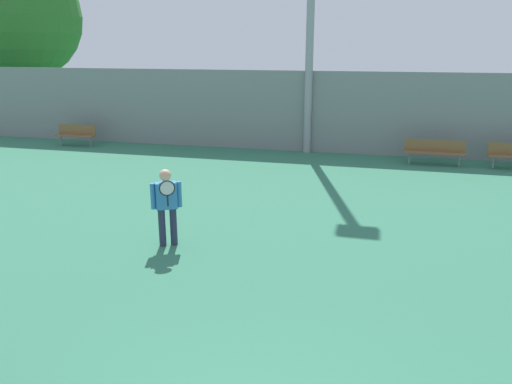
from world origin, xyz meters
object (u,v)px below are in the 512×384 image
object	(u,v)px
bench_courtside_near	(435,150)
tree_green_broad	(17,17)
tennis_player	(167,202)
bench_courtside_far	(76,133)

from	to	relation	value
bench_courtside_near	tree_green_broad	bearing A→B (deg)	162.48
tennis_player	tree_green_broad	xyz separation A→B (m)	(-15.48, 15.68, 4.51)
bench_courtside_near	tree_green_broad	world-z (taller)	tree_green_broad
tennis_player	bench_courtside_far	world-z (taller)	tennis_player
tennis_player	bench_courtside_near	world-z (taller)	tennis_player
tennis_player	bench_courtside_far	xyz separation A→B (m)	(-7.99, 8.94, -0.40)
bench_courtside_far	tree_green_broad	size ratio (longest dim) A/B	0.19
bench_courtside_near	bench_courtside_far	size ratio (longest dim) A/B	1.19
tennis_player	bench_courtside_near	size ratio (longest dim) A/B	0.79
tennis_player	bench_courtside_far	bearing A→B (deg)	102.00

